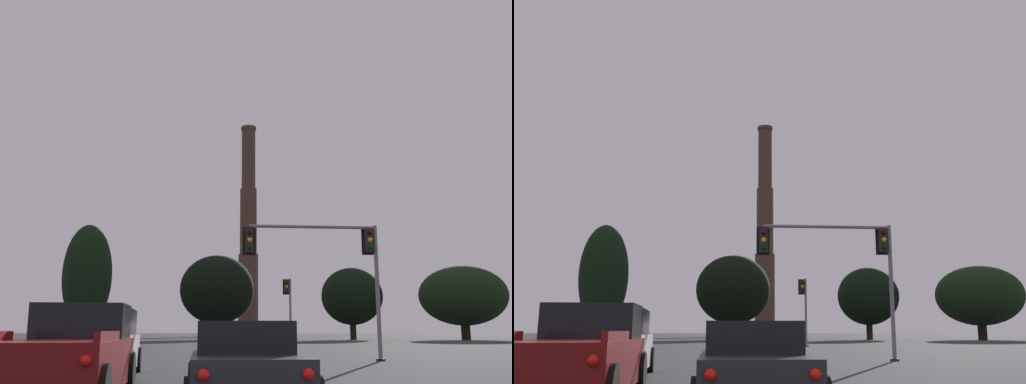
# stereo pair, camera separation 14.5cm
# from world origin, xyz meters

# --- Properties ---
(suv_left_lane_front) EXTENTS (2.31, 4.98, 1.86)m
(suv_left_lane_front) POSITION_xyz_m (-3.54, 16.12, 0.90)
(suv_left_lane_front) COLOR silver
(suv_left_lane_front) RESTS_ON ground_plane
(pickup_truck_left_lane_second) EXTENTS (2.28, 5.54, 1.82)m
(pickup_truck_left_lane_second) POSITION_xyz_m (-3.22, 10.33, 0.80)
(pickup_truck_left_lane_second) COLOR maroon
(pickup_truck_left_lane_second) RESTS_ON ground_plane
(sedan_center_lane_second) EXTENTS (2.00, 4.71, 1.43)m
(sedan_center_lane_second) POSITION_xyz_m (0.03, 9.26, 0.67)
(sedan_center_lane_second) COLOR #232328
(sedan_center_lane_second) RESTS_ON ground_plane
(traffic_light_far_right) EXTENTS (0.78, 0.50, 5.43)m
(traffic_light_far_right) POSITION_xyz_m (6.34, 47.37, 3.57)
(traffic_light_far_right) COLOR slate
(traffic_light_far_right) RESTS_ON ground_plane
(traffic_light_overhead_right) EXTENTS (6.10, 0.50, 5.84)m
(traffic_light_overhead_right) POSITION_xyz_m (4.92, 24.17, 4.49)
(traffic_light_overhead_right) COLOR slate
(traffic_light_overhead_right) RESTS_ON ground_plane
(smokestack) EXTENTS (7.59, 7.59, 51.01)m
(smokestack) POSITION_xyz_m (10.21, 140.49, 20.00)
(smokestack) COLOR #3C2B22
(smokestack) RESTS_ON ground_plane
(treeline_left_mid) EXTENTS (8.77, 7.89, 10.10)m
(treeline_left_mid) POSITION_xyz_m (20.68, 83.36, 6.04)
(treeline_left_mid) COLOR black
(treeline_left_mid) RESTS_ON ground_plane
(treeline_right_mid) EXTENTS (10.57, 9.51, 11.85)m
(treeline_right_mid) POSITION_xyz_m (1.45, 84.92, 6.98)
(treeline_right_mid) COLOR black
(treeline_right_mid) RESTS_ON ground_plane
(treeline_far_left) EXTENTS (7.11, 6.40, 16.59)m
(treeline_far_left) POSITION_xyz_m (-17.43, 88.00, 9.08)
(treeline_far_left) COLOR black
(treeline_far_left) RESTS_ON ground_plane
(treeline_center_left) EXTENTS (12.41, 11.17, 10.33)m
(treeline_center_left) POSITION_xyz_m (36.14, 81.14, 6.11)
(treeline_center_left) COLOR black
(treeline_center_left) RESTS_ON ground_plane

